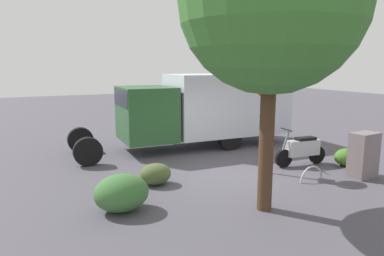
{
  "coord_description": "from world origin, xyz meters",
  "views": [
    {
      "loc": [
        5.04,
        8.3,
        3.1
      ],
      "look_at": [
        0.93,
        -0.28,
        1.39
      ],
      "focal_mm": 32.72,
      "sensor_mm": 36.0,
      "label": 1
    }
  ],
  "objects_px": {
    "stop_sign": "(262,105)",
    "bike_rack_hoop": "(311,181)",
    "box_truck_near": "(205,106)",
    "utility_cabinet": "(363,155)",
    "motorcycle": "(302,149)",
    "street_tree": "(272,0)"
  },
  "relations": [
    {
      "from": "box_truck_near",
      "to": "utility_cabinet",
      "type": "relative_size",
      "value": 6.54
    },
    {
      "from": "box_truck_near",
      "to": "street_tree",
      "type": "bearing_deg",
      "value": 76.04
    },
    {
      "from": "motorcycle",
      "to": "bike_rack_hoop",
      "type": "bearing_deg",
      "value": 62.65
    },
    {
      "from": "utility_cabinet",
      "to": "motorcycle",
      "type": "bearing_deg",
      "value": -66.88
    },
    {
      "from": "motorcycle",
      "to": "utility_cabinet",
      "type": "height_order",
      "value": "utility_cabinet"
    },
    {
      "from": "motorcycle",
      "to": "box_truck_near",
      "type": "bearing_deg",
      "value": -62.23
    },
    {
      "from": "box_truck_near",
      "to": "bike_rack_hoop",
      "type": "height_order",
      "value": "box_truck_near"
    },
    {
      "from": "motorcycle",
      "to": "utility_cabinet",
      "type": "bearing_deg",
      "value": 118.5
    },
    {
      "from": "street_tree",
      "to": "utility_cabinet",
      "type": "relative_size",
      "value": 4.94
    },
    {
      "from": "stop_sign",
      "to": "street_tree",
      "type": "relative_size",
      "value": 0.48
    },
    {
      "from": "box_truck_near",
      "to": "utility_cabinet",
      "type": "distance_m",
      "value": 5.84
    },
    {
      "from": "bike_rack_hoop",
      "to": "utility_cabinet",
      "type": "bearing_deg",
      "value": 166.6
    },
    {
      "from": "motorcycle",
      "to": "bike_rack_hoop",
      "type": "xyz_separation_m",
      "value": [
        0.82,
        1.28,
        -0.52
      ]
    },
    {
      "from": "motorcycle",
      "to": "street_tree",
      "type": "distance_m",
      "value": 5.46
    },
    {
      "from": "street_tree",
      "to": "bike_rack_hoop",
      "type": "xyz_separation_m",
      "value": [
        -2.33,
        -0.99,
        -4.36
      ]
    },
    {
      "from": "box_truck_near",
      "to": "bike_rack_hoop",
      "type": "bearing_deg",
      "value": 99.39
    },
    {
      "from": "box_truck_near",
      "to": "stop_sign",
      "type": "bearing_deg",
      "value": 90.17
    },
    {
      "from": "stop_sign",
      "to": "bike_rack_hoop",
      "type": "height_order",
      "value": "stop_sign"
    },
    {
      "from": "stop_sign",
      "to": "bike_rack_hoop",
      "type": "bearing_deg",
      "value": 121.24
    },
    {
      "from": "bike_rack_hoop",
      "to": "stop_sign",
      "type": "bearing_deg",
      "value": -58.76
    },
    {
      "from": "motorcycle",
      "to": "street_tree",
      "type": "relative_size",
      "value": 0.29
    },
    {
      "from": "box_truck_near",
      "to": "street_tree",
      "type": "xyz_separation_m",
      "value": [
        1.64,
        5.94,
        2.8
      ]
    }
  ]
}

